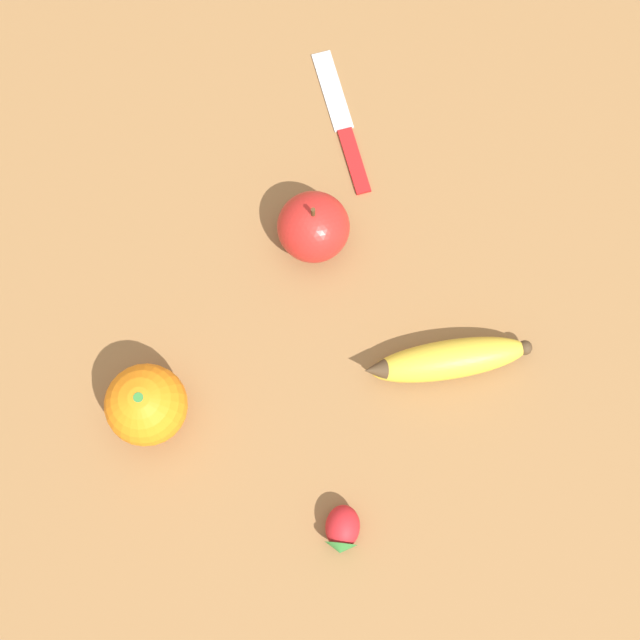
% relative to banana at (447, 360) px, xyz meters
% --- Properties ---
extents(ground_plane, '(3.00, 3.00, 0.00)m').
position_rel_banana_xyz_m(ground_plane, '(-0.10, 0.10, -0.02)').
color(ground_plane, olive).
extents(banana, '(0.17, 0.09, 0.04)m').
position_rel_banana_xyz_m(banana, '(0.00, 0.00, 0.00)').
color(banana, gold).
rests_on(banana, ground_plane).
extents(orange, '(0.08, 0.08, 0.08)m').
position_rel_banana_xyz_m(orange, '(-0.29, 0.10, 0.02)').
color(orange, orange).
rests_on(orange, ground_plane).
extents(strawberry, '(0.05, 0.06, 0.03)m').
position_rel_banana_xyz_m(strawberry, '(-0.17, -0.10, -0.00)').
color(strawberry, red).
rests_on(strawberry, ground_plane).
extents(apple, '(0.08, 0.08, 0.08)m').
position_rel_banana_xyz_m(apple, '(-0.06, 0.19, 0.01)').
color(apple, red).
rests_on(apple, ground_plane).
extents(paring_knife, '(0.06, 0.18, 0.01)m').
position_rel_banana_xyz_m(paring_knife, '(0.04, 0.29, -0.02)').
color(paring_knife, silver).
rests_on(paring_knife, ground_plane).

